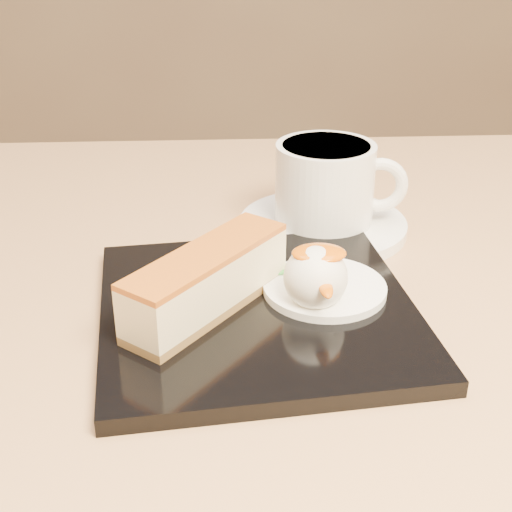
{
  "coord_description": "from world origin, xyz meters",
  "views": [
    {
      "loc": [
        -0.03,
        -0.45,
        0.99
      ],
      "look_at": [
        -0.01,
        0.0,
        0.76
      ],
      "focal_mm": 50.0,
      "sensor_mm": 36.0,
      "label": 1
    }
  ],
  "objects": [
    {
      "name": "coffee_cup",
      "position": [
        0.06,
        0.13,
        0.77
      ],
      "size": [
        0.12,
        0.09,
        0.07
      ],
      "rotation": [
        0.0,
        0.0,
        -0.13
      ],
      "color": "white",
      "rests_on": "saucer"
    },
    {
      "name": "dessert_plate",
      "position": [
        -0.01,
        -0.02,
        0.73
      ],
      "size": [
        0.24,
        0.24,
        0.01
      ],
      "primitive_type": "cube",
      "rotation": [
        0.0,
        0.0,
        0.11
      ],
      "color": "black",
      "rests_on": "table"
    },
    {
      "name": "mango_sauce",
      "position": [
        0.03,
        -0.02,
        0.77
      ],
      "size": [
        0.04,
        0.03,
        0.01
      ],
      "primitive_type": "ellipsoid",
      "color": "#D65C06",
      "rests_on": "ice_cream_scoop"
    },
    {
      "name": "cheesecake",
      "position": [
        -0.04,
        -0.02,
        0.75
      ],
      "size": [
        0.12,
        0.13,
        0.04
      ],
      "rotation": [
        0.0,
        0.0,
        0.89
      ],
      "color": "brown",
      "rests_on": "dessert_plate"
    },
    {
      "name": "mint_sprig",
      "position": [
        0.01,
        0.02,
        0.74
      ],
      "size": [
        0.04,
        0.03,
        0.0
      ],
      "color": "green",
      "rests_on": "cream_smear"
    },
    {
      "name": "saucer",
      "position": [
        0.06,
        0.13,
        0.72
      ],
      "size": [
        0.15,
        0.15,
        0.01
      ],
      "primitive_type": "cylinder",
      "color": "white",
      "rests_on": "table"
    },
    {
      "name": "ice_cream_scoop",
      "position": [
        0.03,
        -0.02,
        0.76
      ],
      "size": [
        0.04,
        0.04,
        0.04
      ],
      "primitive_type": "sphere",
      "color": "white",
      "rests_on": "cream_smear"
    },
    {
      "name": "table",
      "position": [
        0.0,
        0.0,
        0.56
      ],
      "size": [
        0.8,
        0.8,
        0.72
      ],
      "color": "black",
      "rests_on": "ground"
    },
    {
      "name": "cream_smear",
      "position": [
        0.04,
        -0.0,
        0.73
      ],
      "size": [
        0.09,
        0.09,
        0.01
      ],
      "primitive_type": "cylinder",
      "color": "white",
      "rests_on": "dessert_plate"
    }
  ]
}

